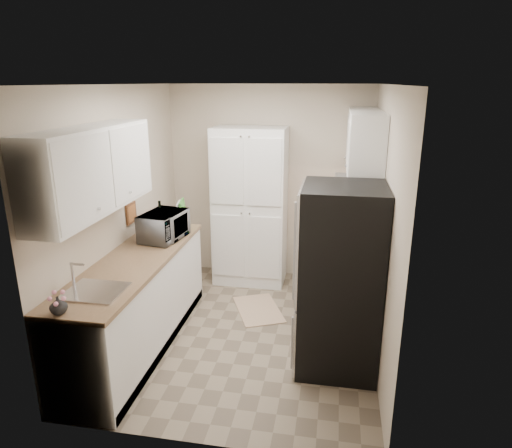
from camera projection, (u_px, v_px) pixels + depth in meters
name	position (u px, v px, depth m)	size (l,w,h in m)	color
ground	(246.00, 331.00, 4.83)	(3.20, 3.20, 0.00)	#7A6B56
room_shell	(243.00, 180.00, 4.33)	(2.64, 3.24, 2.52)	beige
pantry_cabinet	(250.00, 207.00, 5.80)	(0.90, 0.55, 2.00)	white
base_cabinet_left	(138.00, 305.00, 4.46)	(0.60, 2.30, 0.88)	white
countertop_left	(134.00, 261.00, 4.32)	(0.63, 2.33, 0.04)	#846647
base_cabinet_right	(343.00, 258.00, 5.65)	(0.60, 0.80, 0.88)	white
countertop_right	(345.00, 222.00, 5.51)	(0.63, 0.83, 0.04)	#846647
electric_range	(342.00, 281.00, 4.89)	(0.71, 0.78, 1.13)	#B7B7BC
refrigerator	(340.00, 280.00, 4.03)	(0.70, 0.72, 1.70)	#B7B7BC
microwave	(164.00, 226.00, 4.81)	(0.53, 0.36, 0.29)	silver
wine_bottle	(160.00, 218.00, 5.01)	(0.08, 0.08, 0.33)	black
flower_vase	(58.00, 305.00, 3.28)	(0.13, 0.13, 0.13)	white
cutting_board	(184.00, 215.00, 5.13)	(0.02, 0.27, 0.34)	green
toaster_oven	(354.00, 211.00, 5.54)	(0.27, 0.34, 0.19)	#B1B1B5
fruit_basket	(352.00, 200.00, 5.48)	(0.23, 0.23, 0.10)	orange
kitchen_mat	(258.00, 309.00, 5.27)	(0.46, 0.74, 0.01)	tan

